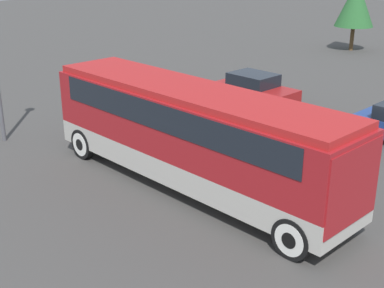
{
  "coord_description": "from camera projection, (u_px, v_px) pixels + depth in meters",
  "views": [
    {
      "loc": [
        11.18,
        -10.87,
        7.37
      ],
      "look_at": [
        0.0,
        0.0,
        1.47
      ],
      "focal_mm": 50.0,
      "sensor_mm": 36.0,
      "label": 1
    }
  ],
  "objects": [
    {
      "name": "ground_plane",
      "position": [
        192.0,
        187.0,
        17.19
      ],
      "size": [
        120.0,
        120.0,
        0.0
      ],
      "primitive_type": "plane",
      "color": "#423F3D"
    },
    {
      "name": "tour_bus",
      "position": [
        194.0,
        130.0,
        16.43
      ],
      "size": [
        11.16,
        2.55,
        3.27
      ],
      "color": "#B7B2A8",
      "rests_on": "ground_plane"
    },
    {
      "name": "tree_left",
      "position": [
        356.0,
        3.0,
        37.72
      ],
      "size": [
        2.74,
        2.74,
        4.96
      ],
      "color": "brown",
      "rests_on": "ground_plane"
    },
    {
      "name": "parked_car_mid",
      "position": [
        284.0,
        127.0,
        20.7
      ],
      "size": [
        4.05,
        1.97,
        1.35
      ],
      "color": "#BCBCC1",
      "rests_on": "ground_plane"
    },
    {
      "name": "parked_car_near",
      "position": [
        255.0,
        89.0,
        25.75
      ],
      "size": [
        4.08,
        1.91,
        1.48
      ],
      "color": "maroon",
      "rests_on": "ground_plane"
    }
  ]
}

